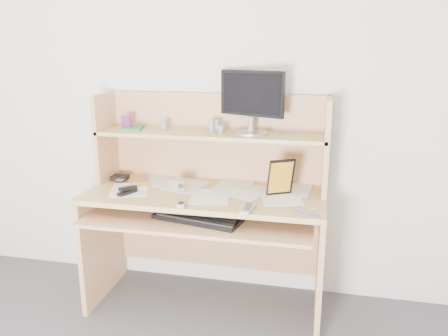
% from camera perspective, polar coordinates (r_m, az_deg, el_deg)
% --- Properties ---
extents(back_wall, '(3.60, 0.04, 2.50)m').
position_cam_1_polar(back_wall, '(2.77, -0.95, 8.76)').
color(back_wall, silver).
rests_on(back_wall, floor).
extents(desk, '(1.40, 0.70, 1.30)m').
position_cam_1_polar(desk, '(2.67, -2.07, -3.77)').
color(desk, tan).
rests_on(desk, floor).
extents(paper_clutter, '(1.32, 0.54, 0.01)m').
position_cam_1_polar(paper_clutter, '(2.57, -2.53, -3.10)').
color(paper_clutter, white).
rests_on(paper_clutter, desk).
extents(keyboard, '(0.52, 0.27, 0.03)m').
position_cam_1_polar(keyboard, '(2.43, -3.48, -6.45)').
color(keyboard, black).
rests_on(keyboard, desk).
extents(tv_remote, '(0.06, 0.16, 0.02)m').
position_cam_1_polar(tv_remote, '(2.28, 3.15, -5.29)').
color(tv_remote, '#ACABA6').
rests_on(tv_remote, paper_clutter).
extents(flip_phone, '(0.05, 0.08, 0.02)m').
position_cam_1_polar(flip_phone, '(2.35, -5.57, -4.63)').
color(flip_phone, '#AEAEB0').
rests_on(flip_phone, paper_clutter).
extents(stapler, '(0.09, 0.13, 0.04)m').
position_cam_1_polar(stapler, '(2.59, -12.53, -2.80)').
color(stapler, black).
rests_on(stapler, paper_clutter).
extents(wallet, '(0.10, 0.08, 0.03)m').
position_cam_1_polar(wallet, '(2.88, -13.44, -1.20)').
color(wallet, black).
rests_on(wallet, paper_clutter).
extents(sticky_note_pad, '(0.09, 0.09, 0.01)m').
position_cam_1_polar(sticky_note_pad, '(2.73, -10.45, -2.24)').
color(sticky_note_pad, yellow).
rests_on(sticky_note_pad, desk).
extents(digital_camera, '(0.10, 0.05, 0.06)m').
position_cam_1_polar(digital_camera, '(2.61, -6.05, -2.18)').
color(digital_camera, '#B8B8BA').
rests_on(digital_camera, paper_clutter).
extents(game_case, '(0.14, 0.09, 0.21)m').
position_cam_1_polar(game_case, '(2.49, 7.43, -1.19)').
color(game_case, black).
rests_on(game_case, paper_clutter).
extents(blue_pen, '(0.13, 0.07, 0.01)m').
position_cam_1_polar(blue_pen, '(2.27, 10.78, -5.78)').
color(blue_pen, blue).
rests_on(blue_pen, paper_clutter).
extents(card_box, '(0.06, 0.02, 0.08)m').
position_cam_1_polar(card_box, '(2.79, -12.65, 5.80)').
color(card_box, '#A12A15').
rests_on(card_box, desk).
extents(shelf_book, '(0.15, 0.18, 0.02)m').
position_cam_1_polar(shelf_book, '(2.79, -11.84, 5.13)').
color(shelf_book, '#36884F').
rests_on(shelf_book, desk).
extents(chip_stack_a, '(0.05, 0.05, 0.06)m').
position_cam_1_polar(chip_stack_a, '(2.72, -7.87, 5.50)').
color(chip_stack_a, black).
rests_on(chip_stack_a, desk).
extents(chip_stack_b, '(0.05, 0.05, 0.07)m').
position_cam_1_polar(chip_stack_b, '(2.66, -1.01, 5.58)').
color(chip_stack_b, silver).
rests_on(chip_stack_b, desk).
extents(chip_stack_c, '(0.04, 0.04, 0.05)m').
position_cam_1_polar(chip_stack_c, '(2.60, -0.42, 5.09)').
color(chip_stack_c, black).
rests_on(chip_stack_c, desk).
extents(chip_stack_d, '(0.05, 0.05, 0.07)m').
position_cam_1_polar(chip_stack_d, '(2.65, -1.61, 5.52)').
color(chip_stack_d, silver).
rests_on(chip_stack_d, desk).
extents(monitor, '(0.40, 0.23, 0.37)m').
position_cam_1_polar(monitor, '(2.58, 3.61, 8.84)').
color(monitor, '#ACACB1').
rests_on(monitor, desk).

